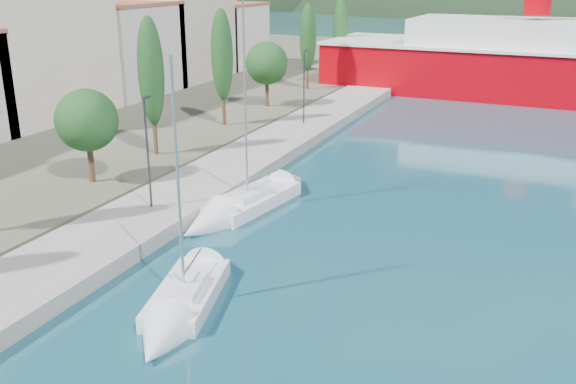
% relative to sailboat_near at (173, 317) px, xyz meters
% --- Properties ---
extents(ground, '(1400.00, 1400.00, 0.00)m').
position_rel_sailboat_near_xyz_m(ground, '(1.84, 112.99, -0.30)').
color(ground, '#1A4C5C').
extents(quay, '(5.00, 88.00, 0.80)m').
position_rel_sailboat_near_xyz_m(quay, '(-7.16, 18.99, 0.10)').
color(quay, gray).
rests_on(quay, ground).
extents(town_buildings, '(9.20, 69.20, 11.30)m').
position_rel_sailboat_near_xyz_m(town_buildings, '(-30.16, 29.90, 5.27)').
color(town_buildings, beige).
rests_on(town_buildings, land_strip).
extents(tree_row, '(3.99, 63.77, 9.57)m').
position_rel_sailboat_near_xyz_m(tree_row, '(-13.25, 25.04, 5.30)').
color(tree_row, '#47301E').
rests_on(tree_row, land_strip).
extents(lamp_posts, '(0.15, 47.41, 6.06)m').
position_rel_sailboat_near_xyz_m(lamp_posts, '(-7.16, 8.11, 3.78)').
color(lamp_posts, '#2D2D33').
rests_on(lamp_posts, quay).
extents(sailboat_near, '(4.20, 8.05, 11.09)m').
position_rel_sailboat_near_xyz_m(sailboat_near, '(0.00, 0.00, 0.00)').
color(sailboat_near, silver).
rests_on(sailboat_near, ground).
extents(sailboat_mid, '(3.92, 9.73, 13.61)m').
position_rel_sailboat_near_xyz_m(sailboat_mid, '(-3.43, 10.77, 0.02)').
color(sailboat_mid, silver).
rests_on(sailboat_mid, ground).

